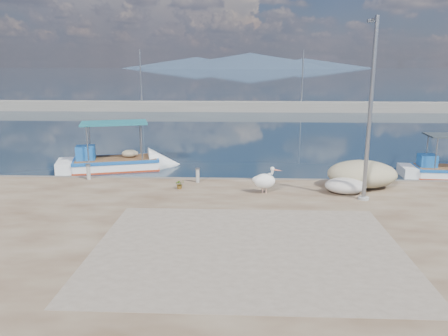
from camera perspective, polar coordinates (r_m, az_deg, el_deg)
ground at (r=15.99m, az=-0.61°, el=-7.71°), size 1400.00×1400.00×0.00m
quay at (r=10.49m, az=-2.52°, el=-18.28°), size 44.00×22.00×0.50m
quay_patch at (r=13.00m, az=3.12°, el=-10.46°), size 9.00×7.00×0.01m
breakwater at (r=55.14m, az=1.70°, el=8.04°), size 120.00×2.20×7.50m
mountains at (r=664.91m, az=2.95°, el=13.72°), size 370.00×280.00×22.00m
boat_left at (r=25.28m, az=-14.02°, el=0.40°), size 6.77×3.78×3.10m
pelican at (r=18.22m, az=5.38°, el=-1.65°), size 1.22×0.74×1.16m
lamp_post at (r=17.70m, az=18.47°, el=6.36°), size 0.44×0.96×7.00m
bollard_near at (r=19.90m, az=-3.46°, el=-0.87°), size 0.22×0.22×0.67m
bollard_far at (r=21.34m, az=-17.29°, el=-0.39°), size 0.24×0.24×0.73m
potted_plant at (r=18.97m, az=-5.80°, el=-2.10°), size 0.47×0.44×0.42m
net_pile_d at (r=18.90m, az=15.59°, el=-2.24°), size 1.72×1.29×0.64m
net_pile_c at (r=19.97m, az=17.58°, el=-0.76°), size 3.00×2.14×1.18m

